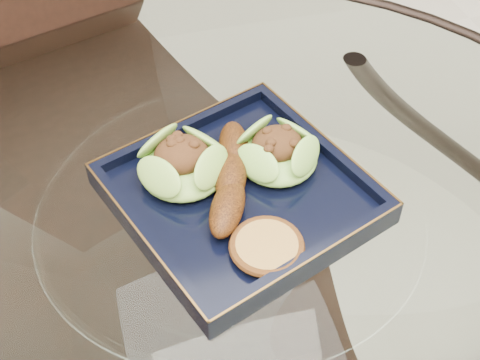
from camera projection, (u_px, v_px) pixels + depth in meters
name	position (u px, v px, depth m)	size (l,w,h in m)	color
dining_table	(232.00, 316.00, 0.89)	(1.13, 1.13, 0.77)	white
dining_chair	(67.00, 161.00, 1.10)	(0.56, 0.56, 1.06)	black
navy_plate	(240.00, 197.00, 0.80)	(0.27, 0.27, 0.02)	black
lettuce_wrap_left	(183.00, 165.00, 0.80)	(0.11, 0.11, 0.04)	olive
lettuce_wrap_right	(277.00, 154.00, 0.82)	(0.10, 0.10, 0.04)	#59912A
roasted_plantain	(231.00, 176.00, 0.79)	(0.18, 0.04, 0.03)	#582809
crumb_patty	(267.00, 247.00, 0.73)	(0.07, 0.07, 0.01)	#AB8339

